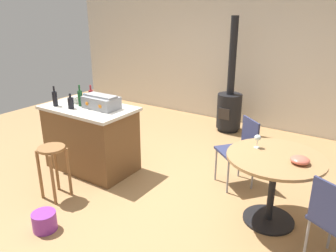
# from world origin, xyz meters

# --- Properties ---
(ground_plane) EXTENTS (8.80, 8.80, 0.00)m
(ground_plane) POSITION_xyz_m (0.00, 0.00, 0.00)
(ground_plane) COLOR #A37A4C
(back_wall) EXTENTS (8.00, 0.10, 2.70)m
(back_wall) POSITION_xyz_m (0.00, 2.92, 1.35)
(back_wall) COLOR beige
(back_wall) RESTS_ON ground_plane
(kitchen_island) EXTENTS (1.25, 0.74, 0.90)m
(kitchen_island) POSITION_xyz_m (-0.94, -0.13, 0.45)
(kitchen_island) COLOR brown
(kitchen_island) RESTS_ON ground_plane
(wooden_stool) EXTENTS (0.31, 0.31, 0.64)m
(wooden_stool) POSITION_xyz_m (-0.75, -0.92, 0.46)
(wooden_stool) COLOR olive
(wooden_stool) RESTS_ON ground_plane
(dining_table) EXTENTS (0.97, 0.97, 0.76)m
(dining_table) POSITION_xyz_m (1.52, 0.01, 0.58)
(dining_table) COLOR black
(dining_table) RESTS_ON ground_plane
(folding_chair_far) EXTENTS (0.56, 0.56, 0.86)m
(folding_chair_far) POSITION_xyz_m (0.94, 0.58, 0.51)
(folding_chair_far) COLOR navy
(folding_chair_far) RESTS_ON ground_plane
(wood_stove) EXTENTS (0.44, 0.45, 2.02)m
(wood_stove) POSITION_xyz_m (0.03, 2.33, 0.50)
(wood_stove) COLOR black
(wood_stove) RESTS_ON ground_plane
(toolbox) EXTENTS (0.46, 0.29, 0.18)m
(toolbox) POSITION_xyz_m (-0.74, -0.09, 0.98)
(toolbox) COLOR gray
(toolbox) RESTS_ON kitchen_island
(bottle_0) EXTENTS (0.06, 0.06, 0.29)m
(bottle_0) POSITION_xyz_m (-1.06, -0.16, 1.01)
(bottle_0) COLOR #194C23
(bottle_0) RESTS_ON kitchen_island
(bottle_1) EXTENTS (0.06, 0.06, 0.26)m
(bottle_1) POSITION_xyz_m (-1.03, 0.01, 1.00)
(bottle_1) COLOR maroon
(bottle_1) RESTS_ON kitchen_island
(bottle_2) EXTENTS (0.08, 0.08, 0.20)m
(bottle_2) POSITION_xyz_m (-1.07, -0.31, 0.98)
(bottle_2) COLOR black
(bottle_2) RESTS_ON kitchen_island
(bottle_3) EXTENTS (0.07, 0.07, 0.27)m
(bottle_3) POSITION_xyz_m (-1.34, -0.35, 1.00)
(bottle_3) COLOR black
(bottle_3) RESTS_ON kitchen_island
(cup_0) EXTENTS (0.12, 0.08, 0.10)m
(cup_0) POSITION_xyz_m (-1.21, -0.11, 0.95)
(cup_0) COLOR white
(cup_0) RESTS_ON kitchen_island
(cup_1) EXTENTS (0.12, 0.09, 0.10)m
(cup_1) POSITION_xyz_m (-1.18, 0.06, 0.95)
(cup_1) COLOR #4C7099
(cup_1) RESTS_ON kitchen_island
(wine_glass) EXTENTS (0.07, 0.07, 0.14)m
(wine_glass) POSITION_xyz_m (1.29, 0.11, 0.86)
(wine_glass) COLOR silver
(wine_glass) RESTS_ON dining_table
(serving_bowl) EXTENTS (0.18, 0.18, 0.07)m
(serving_bowl) POSITION_xyz_m (1.75, -0.03, 0.79)
(serving_bowl) COLOR #DB6651
(serving_bowl) RESTS_ON dining_table
(plastic_bucket) EXTENTS (0.24, 0.24, 0.20)m
(plastic_bucket) POSITION_xyz_m (-0.34, -1.40, 0.10)
(plastic_bucket) COLOR purple
(plastic_bucket) RESTS_ON ground_plane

